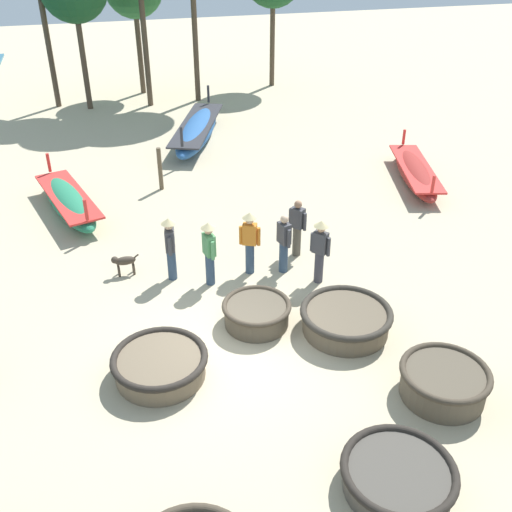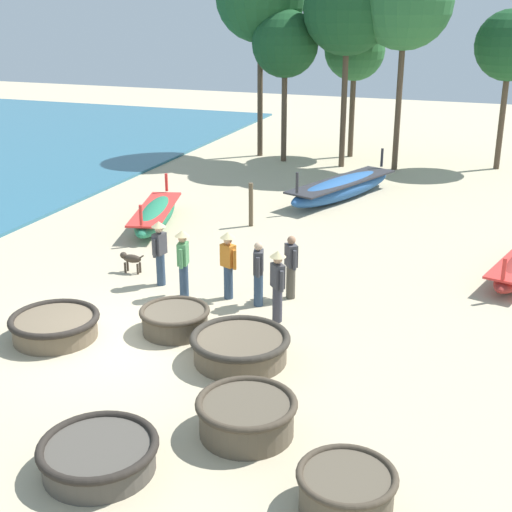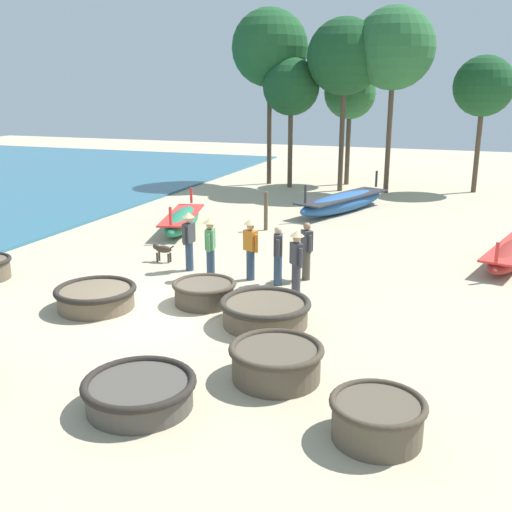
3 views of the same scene
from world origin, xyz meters
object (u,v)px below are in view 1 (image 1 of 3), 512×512
Objects in this scene: fisherman_with_hat at (284,242)px; fisherman_standing_right at (297,227)px; coracle_weathered at (160,364)px; fisherman_crouching at (209,249)px; coracle_tilted at (346,319)px; mooring_post_inland at (160,169)px; coracle_center at (398,477)px; fisherman_hauling at (250,239)px; fisherman_standing_left at (170,245)px; coracle_front_left at (257,313)px; long_boat_white_hull at (69,202)px; fisherman_by_coracle at (320,247)px; coracle_nearest at (444,381)px; dog at (124,262)px; long_boat_ochre_hull at (415,173)px; long_boat_green_hull at (197,130)px.

fisherman_with_hat is 0.89m from fisherman_standing_right.
fisherman_crouching is at bearing 61.98° from coracle_weathered.
mooring_post_inland reaches higher than coracle_tilted.
coracle_center is 6.90m from fisherman_hauling.
coracle_front_left is at bearing -56.58° from fisherman_standing_left.
long_boat_white_hull is at bearing -160.90° from mooring_post_inland.
coracle_front_left is 2.24m from fisherman_hauling.
fisherman_standing_right is at bearing 84.19° from coracle_center.
long_boat_white_hull is 8.03m from fisherman_by_coracle.
coracle_nearest is 1.01× the size of fisherman_hauling.
fisherman_by_coracle reaches higher than dog.
mooring_post_inland is at bearing 109.07° from coracle_tilted.
fisherman_hauling reaches higher than coracle_tilted.
long_boat_white_hull reaches higher than coracle_weathered.
coracle_nearest is at bearing -72.27° from fisherman_with_hat.
fisherman_hauling is at bearing -148.84° from long_boat_ochre_hull.
long_boat_white_hull reaches higher than coracle_nearest.
fisherman_with_hat is at bearing 41.57° from coracle_weathered.
fisherman_hauling is 1.20× the size of mooring_post_inland.
coracle_center is 0.98× the size of coracle_weathered.
fisherman_standing_right reaches higher than long_boat_green_hull.
fisherman_crouching reaches higher than coracle_front_left.
fisherman_with_hat is at bearing -87.65° from long_boat_green_hull.
coracle_tilted is 1.20× the size of fisherman_by_coracle.
coracle_nearest is at bearing -54.69° from fisherman_crouching.
fisherman_standing_left is (0.73, 3.45, 0.67)m from coracle_weathered.
coracle_front_left is 0.90× the size of coracle_nearest.
fisherman_hauling is 1.00× the size of fisherman_crouching.
coracle_front_left is 2.38m from fisherman_by_coracle.
coracle_center is 4.07m from coracle_tilted.
dog reaches higher than coracle_front_left.
long_boat_ochre_hull is 2.70× the size of fisherman_crouching.
coracle_nearest is 1.01× the size of fisherman_by_coracle.
fisherman_by_coracle reaches higher than coracle_front_left.
fisherman_hauling is at bearing 115.13° from coracle_nearest.
fisherman_hauling is 1.00× the size of fisherman_standing_left.
long_boat_ochre_hull is 2.70× the size of fisherman_standing_left.
coracle_nearest is at bearing -20.64° from coracle_weathered.
fisherman_by_coracle is (0.11, 2.00, 0.65)m from coracle_tilted.
fisherman_hauling is (4.36, -4.61, 0.60)m from long_boat_white_hull.
long_boat_ochre_hull is at bearing 31.16° from fisherman_hauling.
long_boat_white_hull is 2.58× the size of fisherman_crouching.
fisherman_standing_left is at bearing 173.74° from fisherman_hauling.
fisherman_crouching reaches higher than long_boat_green_hull.
dog is at bearing -161.07° from long_boat_ochre_hull.
coracle_weathered is at bearing -84.20° from dog.
fisherman_by_coracle is (-5.16, -4.87, 0.64)m from long_boat_ochre_hull.
coracle_nearest is 11.88m from long_boat_white_hull.
fisherman_standing_right reaches higher than dog.
fisherman_crouching reaches higher than long_boat_white_hull.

